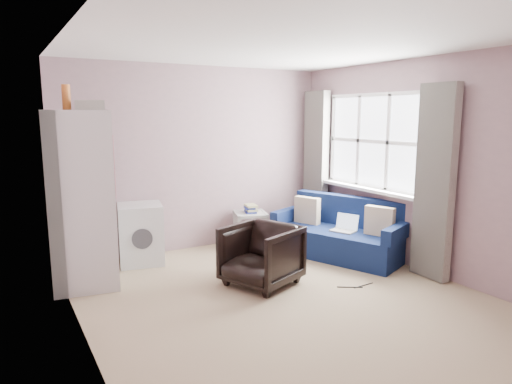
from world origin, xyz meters
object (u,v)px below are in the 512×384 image
Objects in this scene: armchair at (261,252)px; fridge at (82,199)px; sofa at (341,235)px; side_table at (250,226)px; washing_machine at (141,232)px.

fridge is (-1.66, 0.93, 0.60)m from armchair.
sofa is (1.45, 0.38, -0.09)m from armchair.
sofa is at bearing -51.00° from side_table.
armchair is at bearing -114.89° from side_table.
fridge is 3.24m from sofa.
fridge is at bearing 148.15° from sofa.
washing_machine is at bearing 179.23° from side_table.
armchair is 0.34× the size of fridge.
washing_machine reaches higher than armchair.
side_table is (2.31, 0.45, -0.68)m from fridge.
fridge reaches higher than washing_machine.
fridge is 2.88× the size of washing_machine.
washing_machine is 1.26× the size of side_table.
washing_machine is at bearing -167.90° from armchair.
side_table is 1.29m from sofa.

